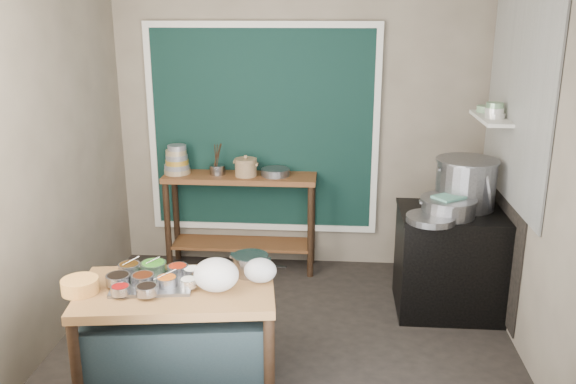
# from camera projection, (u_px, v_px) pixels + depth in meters

# --- Properties ---
(floor) EXTENTS (3.50, 3.00, 0.02)m
(floor) POSITION_uv_depth(u_px,v_px,m) (287.00, 336.00, 4.81)
(floor) COLOR black
(floor) RESTS_ON ground
(back_wall) EXTENTS (3.50, 0.02, 2.80)m
(back_wall) POSITION_uv_depth(u_px,v_px,m) (299.00, 125.00, 5.84)
(back_wall) COLOR gray
(back_wall) RESTS_ON floor
(left_wall) EXTENTS (0.02, 3.00, 2.80)m
(left_wall) POSITION_uv_depth(u_px,v_px,m) (51.00, 158.00, 4.53)
(left_wall) COLOR gray
(left_wall) RESTS_ON floor
(right_wall) EXTENTS (0.02, 3.00, 2.80)m
(right_wall) POSITION_uv_depth(u_px,v_px,m) (537.00, 168.00, 4.26)
(right_wall) COLOR gray
(right_wall) RESTS_ON floor
(curtain_panel) EXTENTS (2.10, 0.02, 1.90)m
(curtain_panel) POSITION_uv_depth(u_px,v_px,m) (263.00, 130.00, 5.84)
(curtain_panel) COLOR black
(curtain_panel) RESTS_ON back_wall
(curtain_frame) EXTENTS (2.22, 0.03, 2.02)m
(curtain_frame) POSITION_uv_depth(u_px,v_px,m) (263.00, 130.00, 5.83)
(curtain_frame) COLOR beige
(curtain_frame) RESTS_ON back_wall
(tile_panel) EXTENTS (0.02, 1.70, 1.70)m
(tile_panel) POSITION_uv_depth(u_px,v_px,m) (518.00, 93.00, 4.66)
(tile_panel) COLOR #B2B2AA
(tile_panel) RESTS_ON right_wall
(soot_patch) EXTENTS (0.01, 1.30, 1.30)m
(soot_patch) POSITION_uv_depth(u_px,v_px,m) (500.00, 229.00, 5.09)
(soot_patch) COLOR black
(soot_patch) RESTS_ON right_wall
(wall_shelf) EXTENTS (0.22, 0.70, 0.03)m
(wall_shelf) POSITION_uv_depth(u_px,v_px,m) (491.00, 118.00, 5.03)
(wall_shelf) COLOR beige
(wall_shelf) RESTS_ON right_wall
(prep_table) EXTENTS (1.34, 0.88, 0.75)m
(prep_table) POSITION_uv_depth(u_px,v_px,m) (180.00, 339.00, 4.03)
(prep_table) COLOR brown
(prep_table) RESTS_ON floor
(back_counter) EXTENTS (1.45, 0.40, 0.95)m
(back_counter) POSITION_uv_depth(u_px,v_px,m) (241.00, 222.00, 5.93)
(back_counter) COLOR brown
(back_counter) RESTS_ON floor
(stove_block) EXTENTS (0.90, 0.68, 0.85)m
(stove_block) POSITION_uv_depth(u_px,v_px,m) (452.00, 263.00, 5.10)
(stove_block) COLOR black
(stove_block) RESTS_ON floor
(stove_top) EXTENTS (0.92, 0.69, 0.03)m
(stove_top) POSITION_uv_depth(u_px,v_px,m) (456.00, 213.00, 4.97)
(stove_top) COLOR black
(stove_top) RESTS_ON stove_block
(condiment_tray) EXTENTS (0.55, 0.43, 0.02)m
(condiment_tray) POSITION_uv_depth(u_px,v_px,m) (153.00, 284.00, 3.95)
(condiment_tray) COLOR gray
(condiment_tray) RESTS_ON prep_table
(condiment_bowls) EXTENTS (0.59, 0.48, 0.07)m
(condiment_bowls) POSITION_uv_depth(u_px,v_px,m) (151.00, 276.00, 3.96)
(condiment_bowls) COLOR gray
(condiment_bowls) RESTS_ON condiment_tray
(yellow_basin) EXTENTS (0.29, 0.29, 0.09)m
(yellow_basin) POSITION_uv_depth(u_px,v_px,m) (80.00, 286.00, 3.84)
(yellow_basin) COLOR #DF8B45
(yellow_basin) RESTS_ON prep_table
(saucepan) EXTENTS (0.30, 0.30, 0.14)m
(saucepan) POSITION_uv_depth(u_px,v_px,m) (250.00, 264.00, 4.10)
(saucepan) COLOR gray
(saucepan) RESTS_ON prep_table
(plastic_bag_a) EXTENTS (0.36, 0.34, 0.22)m
(plastic_bag_a) POSITION_uv_depth(u_px,v_px,m) (216.00, 275.00, 3.85)
(plastic_bag_a) COLOR white
(plastic_bag_a) RESTS_ON prep_table
(plastic_bag_b) EXTENTS (0.24, 0.21, 0.16)m
(plastic_bag_b) POSITION_uv_depth(u_px,v_px,m) (260.00, 270.00, 3.98)
(plastic_bag_b) COLOR white
(plastic_bag_b) RESTS_ON prep_table
(bowl_stack) EXTENTS (0.25, 0.25, 0.28)m
(bowl_stack) POSITION_uv_depth(u_px,v_px,m) (177.00, 161.00, 5.80)
(bowl_stack) COLOR tan
(bowl_stack) RESTS_ON back_counter
(utensil_cup) EXTENTS (0.20, 0.20, 0.09)m
(utensil_cup) POSITION_uv_depth(u_px,v_px,m) (218.00, 170.00, 5.80)
(utensil_cup) COLOR gray
(utensil_cup) RESTS_ON back_counter
(ceramic_crock) EXTENTS (0.29, 0.29, 0.15)m
(ceramic_crock) POSITION_uv_depth(u_px,v_px,m) (246.00, 168.00, 5.74)
(ceramic_crock) COLOR olive
(ceramic_crock) RESTS_ON back_counter
(wide_bowl) EXTENTS (0.29, 0.29, 0.07)m
(wide_bowl) POSITION_uv_depth(u_px,v_px,m) (275.00, 172.00, 5.76)
(wide_bowl) COLOR gray
(wide_bowl) RESTS_ON back_counter
(stock_pot) EXTENTS (0.69, 0.69, 0.41)m
(stock_pot) POSITION_uv_depth(u_px,v_px,m) (466.00, 183.00, 5.02)
(stock_pot) COLOR gray
(stock_pot) RESTS_ON stove_top
(pot_lid) EXTENTS (0.15, 0.42, 0.41)m
(pot_lid) POSITION_uv_depth(u_px,v_px,m) (487.00, 186.00, 4.96)
(pot_lid) COLOR gray
(pot_lid) RESTS_ON stove_top
(steamer) EXTENTS (0.54, 0.54, 0.15)m
(steamer) POSITION_uv_depth(u_px,v_px,m) (448.00, 207.00, 4.85)
(steamer) COLOR gray
(steamer) RESTS_ON stove_top
(green_cloth) EXTENTS (0.29, 0.28, 0.02)m
(green_cloth) POSITION_uv_depth(u_px,v_px,m) (449.00, 197.00, 4.83)
(green_cloth) COLOR #518F7D
(green_cloth) RESTS_ON steamer
(shallow_pan) EXTENTS (0.48, 0.48, 0.05)m
(shallow_pan) POSITION_uv_depth(u_px,v_px,m) (431.00, 219.00, 4.73)
(shallow_pan) COLOR gray
(shallow_pan) RESTS_ON stove_top
(shelf_bowl_stack) EXTENTS (0.16, 0.16, 0.13)m
(shelf_bowl_stack) POSITION_uv_depth(u_px,v_px,m) (495.00, 111.00, 4.93)
(shelf_bowl_stack) COLOR silver
(shelf_bowl_stack) RESTS_ON wall_shelf
(shelf_bowl_green) EXTENTS (0.19, 0.19, 0.05)m
(shelf_bowl_green) POSITION_uv_depth(u_px,v_px,m) (486.00, 109.00, 5.23)
(shelf_bowl_green) COLOR gray
(shelf_bowl_green) RESTS_ON wall_shelf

